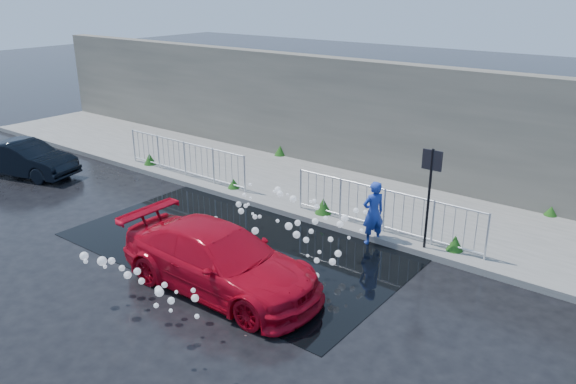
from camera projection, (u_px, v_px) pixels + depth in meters
The scene contains 13 objects.
ground at pixel (198, 252), 13.00m from camera, with size 90.00×90.00×0.00m, color black.
pavement at pixel (320, 190), 16.69m from camera, with size 30.00×4.00×0.15m, color slate.
curb at pixel (278, 210), 15.21m from camera, with size 30.00×0.25×0.16m, color slate.
retaining_wall at pixel (360, 116), 17.69m from camera, with size 30.00×0.60×3.50m, color #565248.
puddle at pixel (243, 242), 13.46m from camera, with size 8.00×5.00×0.01m, color black.
sign_post at pixel (430, 183), 12.31m from camera, with size 0.45×0.06×2.50m.
railing_left at pixel (185, 157), 17.52m from camera, with size 5.05×0.05×1.10m.
railing_right at pixel (384, 209), 13.52m from camera, with size 5.05×0.05×1.10m.
weeds at pixel (300, 185), 16.30m from camera, with size 12.17×3.93×0.42m.
water_spray at pixel (252, 238), 12.05m from camera, with size 3.66×5.54×1.11m.
red_car at pixel (220, 260), 11.21m from camera, with size 1.82×4.48×1.30m, color #B8071A.
dark_car at pixel (25, 159), 17.95m from camera, with size 1.20×3.45×1.14m, color black.
person at pixel (373, 213), 13.17m from camera, with size 0.57×0.37×1.56m, color #213CA7.
Camera 1 is at (8.79, -8.01, 5.83)m, focal length 35.00 mm.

